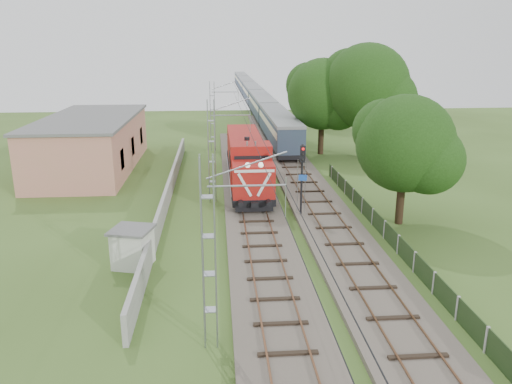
{
  "coord_description": "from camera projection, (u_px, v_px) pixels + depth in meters",
  "views": [
    {
      "loc": [
        -2.6,
        -26.15,
        11.9
      ],
      "look_at": [
        0.03,
        6.73,
        2.2
      ],
      "focal_mm": 35.0,
      "sensor_mm": 36.0,
      "label": 1
    }
  ],
  "objects": [
    {
      "name": "tree_d",
      "position": [
        330.0,
        89.0,
        73.9
      ],
      "size": [
        7.12,
        6.79,
        9.24
      ],
      "color": "#322014",
      "rests_on": "ground"
    },
    {
      "name": "fence",
      "position": [
        385.0,
        230.0,
        31.88
      ],
      "size": [
        0.12,
        32.0,
        1.2
      ],
      "color": "black",
      "rests_on": "ground"
    },
    {
      "name": "signal_post",
      "position": [
        302.0,
        168.0,
        34.78
      ],
      "size": [
        0.59,
        0.46,
        5.35
      ],
      "color": "black",
      "rests_on": "ground"
    },
    {
      "name": "tree_b",
      "position": [
        368.0,
        87.0,
        52.79
      ],
      "size": [
        9.47,
        9.02,
        12.27
      ],
      "color": "#322014",
      "rests_on": "ground"
    },
    {
      "name": "boundary_wall",
      "position": [
        168.0,
        193.0,
        39.33
      ],
      "size": [
        0.25,
        40.0,
        1.5
      ],
      "primitive_type": "cube",
      "color": "#9E9E99",
      "rests_on": "ground"
    },
    {
      "name": "station_building",
      "position": [
        92.0,
        143.0,
        49.63
      ],
      "size": [
        8.4,
        20.4,
        5.22
      ],
      "color": "tan",
      "rests_on": "ground"
    },
    {
      "name": "tree_a",
      "position": [
        406.0,
        145.0,
        33.2
      ],
      "size": [
        6.87,
        6.54,
        8.91
      ],
      "color": "#322014",
      "rests_on": "ground"
    },
    {
      "name": "relay_hut",
      "position": [
        133.0,
        247.0,
        27.76
      ],
      "size": [
        2.63,
        2.63,
        2.22
      ],
      "color": "silver",
      "rests_on": "ground"
    },
    {
      "name": "track_main",
      "position": [
        255.0,
        218.0,
        35.21
      ],
      "size": [
        4.2,
        70.0,
        0.45
      ],
      "color": "#6B6054",
      "rests_on": "ground"
    },
    {
      "name": "track_side",
      "position": [
        296.0,
        172.0,
        48.03
      ],
      "size": [
        4.2,
        80.0,
        0.45
      ],
      "color": "#6B6054",
      "rests_on": "ground"
    },
    {
      "name": "ground",
      "position": [
        265.0,
        262.0,
        28.57
      ],
      "size": [
        140.0,
        140.0,
        0.0
      ],
      "primitive_type": "plane",
      "color": "#39511E",
      "rests_on": "ground"
    },
    {
      "name": "coach_rake",
      "position": [
        252.0,
        93.0,
        103.65
      ],
      "size": [
        2.97,
        111.16,
        3.44
      ],
      "color": "black",
      "rests_on": "ground"
    },
    {
      "name": "tree_c",
      "position": [
        323.0,
        95.0,
        55.17
      ],
      "size": [
        8.23,
        7.84,
        10.67
      ],
      "color": "#322014",
      "rests_on": "ground"
    },
    {
      "name": "catenary",
      "position": [
        212.0,
        151.0,
        38.68
      ],
      "size": [
        3.31,
        70.0,
        8.0
      ],
      "color": "gray",
      "rests_on": "ground"
    },
    {
      "name": "locomotive",
      "position": [
        247.0,
        159.0,
        43.73
      ],
      "size": [
        3.15,
        17.99,
        4.57
      ],
      "color": "black",
      "rests_on": "ground"
    }
  ]
}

